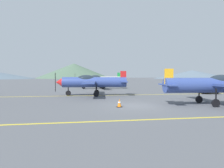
{
  "coord_description": "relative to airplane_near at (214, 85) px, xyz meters",
  "views": [
    {
      "loc": [
        -4.26,
        -14.39,
        2.22
      ],
      "look_at": [
        -0.25,
        10.0,
        1.2
      ],
      "focal_mm": 32.63,
      "sensor_mm": 36.0,
      "label": 1
    }
  ],
  "objects": [
    {
      "name": "ground_plane",
      "position": [
        -5.83,
        0.45,
        -1.54
      ],
      "size": [
        400.0,
        400.0,
        0.0
      ],
      "primitive_type": "plane",
      "color": "#54565B"
    },
    {
      "name": "apron_line_near",
      "position": [
        -5.83,
        -4.22,
        -1.53
      ],
      "size": [
        80.0,
        0.16,
        0.01
      ],
      "primitive_type": "cube",
      "color": "yellow",
      "rests_on": "ground_plane"
    },
    {
      "name": "apron_line_far",
      "position": [
        -5.83,
        8.68,
        -1.53
      ],
      "size": [
        80.0,
        0.16,
        0.01
      ],
      "primitive_type": "cube",
      "color": "yellow",
      "rests_on": "ground_plane"
    },
    {
      "name": "airplane_near",
      "position": [
        0.0,
        0.0,
        0.0
      ],
      "size": [
        7.93,
        9.13,
        2.73
      ],
      "color": "#33478C",
      "rests_on": "ground_plane"
    },
    {
      "name": "airplane_mid",
      "position": [
        -8.66,
        8.58,
        0.0
      ],
      "size": [
        7.96,
        9.14,
        2.73
      ],
      "color": "#33478C",
      "rests_on": "ground_plane"
    },
    {
      "name": "airplane_far",
      "position": [
        -6.71,
        20.16,
        0.0
      ],
      "size": [
        7.91,
        9.11,
        2.73
      ],
      "color": "silver",
      "rests_on": "ground_plane"
    },
    {
      "name": "car_sedan",
      "position": [
        5.8,
        9.88,
        -0.69
      ],
      "size": [
        2.35,
        4.45,
        1.62
      ],
      "color": "black",
      "rests_on": "ground_plane"
    },
    {
      "name": "traffic_cone_front",
      "position": [
        -7.27,
        0.03,
        -1.25
      ],
      "size": [
        0.36,
        0.36,
        0.59
      ],
      "color": "black",
      "rests_on": "ground_plane"
    },
    {
      "name": "hill_centerleft",
      "position": [
        -13.77,
        153.23,
        4.48
      ],
      "size": [
        60.12,
        60.12,
        12.03
      ],
      "primitive_type": "cone",
      "color": "#4C6651",
      "rests_on": "ground_plane"
    },
    {
      "name": "hill_centerright",
      "position": [
        71.93,
        123.34,
        1.55
      ],
      "size": [
        55.99,
        55.99,
        6.18
      ],
      "primitive_type": "cone",
      "color": "slate",
      "rests_on": "ground_plane"
    }
  ]
}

